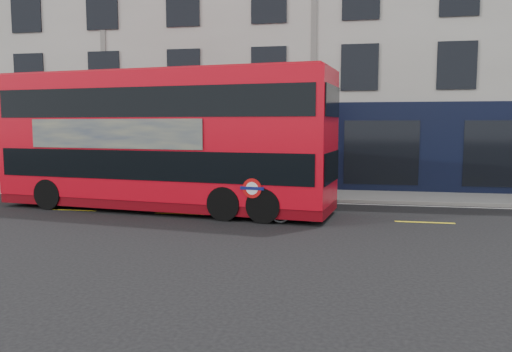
# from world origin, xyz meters

# --- Properties ---
(ground) EXTENTS (120.00, 120.00, 0.00)m
(ground) POSITION_xyz_m (0.00, 0.00, 0.00)
(ground) COLOR black
(ground) RESTS_ON ground
(pavement) EXTENTS (60.00, 3.00, 0.12)m
(pavement) POSITION_xyz_m (0.00, 6.50, 0.06)
(pavement) COLOR gray
(pavement) RESTS_ON ground
(kerb) EXTENTS (60.00, 0.12, 0.13)m
(kerb) POSITION_xyz_m (0.00, 5.00, 0.07)
(kerb) COLOR gray
(kerb) RESTS_ON ground
(building_terrace) EXTENTS (50.00, 10.07, 15.00)m
(building_terrace) POSITION_xyz_m (0.00, 12.94, 7.49)
(building_terrace) COLOR beige
(building_terrace) RESTS_ON ground
(road_edge_line) EXTENTS (58.00, 0.10, 0.01)m
(road_edge_line) POSITION_xyz_m (0.00, 4.70, 0.00)
(road_edge_line) COLOR silver
(road_edge_line) RESTS_ON ground
(lane_dashes) EXTENTS (58.00, 0.12, 0.01)m
(lane_dashes) POSITION_xyz_m (0.00, 1.50, 0.00)
(lane_dashes) COLOR yellow
(lane_dashes) RESTS_ON ground
(bus) EXTENTS (12.31, 4.27, 4.87)m
(bus) POSITION_xyz_m (-4.83, 2.23, 2.50)
(bus) COLOR red
(bus) RESTS_ON ground
(cyclist) EXTENTS (1.75, 0.99, 2.34)m
(cyclist) POSITION_xyz_m (0.06, 0.67, 0.79)
(cyclist) COLOR #4C4F51
(cyclist) RESTS_ON ground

